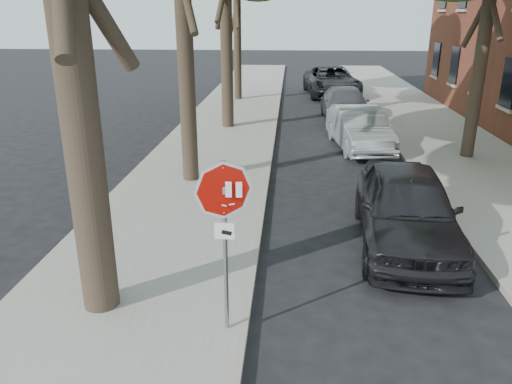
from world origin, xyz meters
TOP-DOWN VIEW (x-y plane):
  - ground at (0.00, 0.00)m, footprint 120.00×120.00m
  - sidewalk_left at (-2.50, 12.00)m, footprint 4.00×55.00m
  - sidewalk_right at (6.00, 12.00)m, footprint 4.00×55.00m
  - curb_left at (-0.45, 12.00)m, footprint 0.12×55.00m
  - curb_right at (3.95, 12.00)m, footprint 0.12×55.00m
  - stop_sign at (-0.70, -0.03)m, footprint 0.76×0.34m
  - car_a at (2.58, 3.35)m, footprint 2.24×4.86m
  - car_b at (2.60, 11.16)m, footprint 2.09×4.55m
  - car_c at (2.60, 16.08)m, footprint 2.08×4.90m
  - car_d at (2.51, 23.14)m, footprint 3.25×6.19m

SIDE VIEW (x-z plane):
  - ground at x=0.00m, z-range 0.00..0.00m
  - sidewalk_left at x=-2.50m, z-range 0.00..0.12m
  - sidewalk_right at x=6.00m, z-range 0.00..0.12m
  - curb_left at x=-0.45m, z-range 0.00..0.13m
  - curb_right at x=3.95m, z-range 0.00..0.13m
  - car_c at x=2.60m, z-range 0.00..1.41m
  - car_b at x=2.60m, z-range 0.00..1.45m
  - car_a at x=2.58m, z-range 0.00..1.61m
  - car_d at x=2.51m, z-range 0.00..1.66m
  - stop_sign at x=-0.70m, z-range 0.64..3.25m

